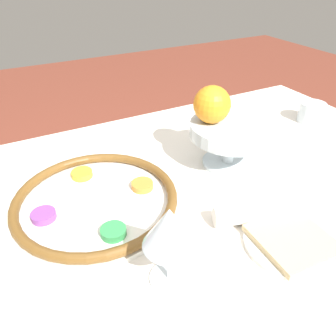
{
  "coord_description": "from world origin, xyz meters",
  "views": [
    {
      "loc": [
        -0.25,
        -0.46,
        1.21
      ],
      "look_at": [
        0.02,
        0.06,
        0.82
      ],
      "focal_mm": 35.0,
      "sensor_mm": 36.0,
      "label": 1
    }
  ],
  "objects": [
    {
      "name": "seder_plate",
      "position": [
        -0.14,
        0.06,
        0.79
      ],
      "size": [
        0.33,
        0.33,
        0.03
      ],
      "color": "white",
      "rests_on": "dining_table"
    },
    {
      "name": "orange_fruit",
      "position": [
        0.15,
        0.09,
        0.93
      ],
      "size": [
        0.08,
        0.08,
        0.08
      ],
      "color": "orange",
      "rests_on": "fruit_stand"
    },
    {
      "name": "napkin_roll",
      "position": [
        0.12,
        -0.13,
        0.8
      ],
      "size": [
        0.18,
        0.09,
        0.04
      ],
      "color": "white",
      "rests_on": "dining_table"
    },
    {
      "name": "fruit_stand",
      "position": [
        0.19,
        0.06,
        0.86
      ],
      "size": [
        0.19,
        0.19,
        0.11
      ],
      "color": "silver",
      "rests_on": "dining_table"
    },
    {
      "name": "dining_table",
      "position": [
        0.0,
        0.0,
        0.39
      ],
      "size": [
        1.4,
        0.84,
        0.78
      ],
      "color": "silver",
      "rests_on": "ground_plane"
    },
    {
      "name": "spoon",
      "position": [
        0.14,
        -0.16,
        0.78
      ],
      "size": [
        0.16,
        0.03,
        0.01
      ],
      "color": "silver",
      "rests_on": "dining_table"
    },
    {
      "name": "cup_far",
      "position": [
        0.55,
        0.14,
        0.81
      ],
      "size": [
        0.08,
        0.08,
        0.06
      ],
      "color": "silver",
      "rests_on": "dining_table"
    },
    {
      "name": "wine_glass",
      "position": [
        -0.1,
        -0.16,
        0.88
      ],
      "size": [
        0.08,
        0.08,
        0.14
      ],
      "color": "silver",
      "rests_on": "dining_table"
    },
    {
      "name": "bread_plate",
      "position": [
        0.13,
        -0.2,
        0.79
      ],
      "size": [
        0.17,
        0.17,
        0.02
      ],
      "color": "silver",
      "rests_on": "dining_table"
    }
  ]
}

